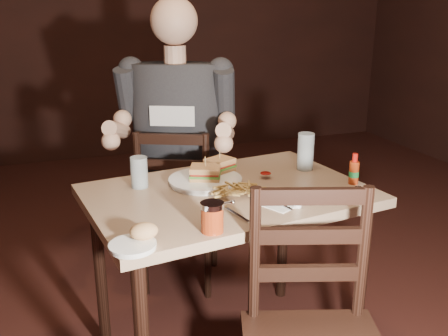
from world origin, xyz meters
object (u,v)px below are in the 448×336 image
object	(u,v)px
dinner_plate	(205,181)
syrup_dispenser	(212,217)
diner	(175,108)
hot_sauce	(354,169)
main_table	(228,212)
glass_left	(139,172)
side_plate	(133,247)
chair_far	(180,205)
glass_right	(306,152)

from	to	relation	value
dinner_plate	syrup_dispenser	distance (m)	0.46
dinner_plate	diner	bearing A→B (deg)	89.15
dinner_plate	hot_sauce	world-z (taller)	hot_sauce
main_table	syrup_dispenser	size ratio (longest dim) A/B	11.50
glass_left	side_plate	xyz separation A→B (m)	(-0.12, -0.53, -0.06)
chair_far	glass_left	xyz separation A→B (m)	(-0.29, -0.52, 0.39)
dinner_plate	syrup_dispenser	world-z (taller)	syrup_dispenser
glass_right	glass_left	bearing A→B (deg)	178.63
syrup_dispenser	side_plate	size ratio (longest dim) A/B	0.72
chair_far	syrup_dispenser	xyz separation A→B (m)	(-0.15, -1.01, 0.37)
glass_left	side_plate	world-z (taller)	glass_left
dinner_plate	glass_right	world-z (taller)	glass_right
dinner_plate	side_plate	xyz separation A→B (m)	(-0.38, -0.48, -0.00)
glass_right	syrup_dispenser	size ratio (longest dim) A/B	1.63
chair_far	syrup_dispenser	size ratio (longest dim) A/B	8.80
diner	dinner_plate	distance (m)	0.56
chair_far	glass_left	distance (m)	0.71
chair_far	hot_sauce	size ratio (longest dim) A/B	6.89
chair_far	dinner_plate	bearing A→B (deg)	111.16
glass_right	hot_sauce	distance (m)	0.25
hot_sauce	side_plate	world-z (taller)	hot_sauce
dinner_plate	glass_left	distance (m)	0.27
glass_left	syrup_dispenser	distance (m)	0.52
hot_sauce	syrup_dispenser	size ratio (longest dim) A/B	1.28
hot_sauce	glass_right	bearing A→B (deg)	112.63
glass_left	glass_right	xyz separation A→B (m)	(0.74, -0.02, 0.02)
main_table	diner	bearing A→B (deg)	94.68
diner	glass_right	xyz separation A→B (m)	(0.47, -0.49, -0.14)
diner	syrup_dispenser	xyz separation A→B (m)	(-0.12, -0.96, -0.17)
diner	dinner_plate	xyz separation A→B (m)	(-0.01, -0.52, -0.21)
glass_right	hot_sauce	bearing A→B (deg)	-67.37
diner	syrup_dispenser	size ratio (longest dim) A/B	10.37
main_table	dinner_plate	distance (m)	0.16
diner	dinner_plate	size ratio (longest dim) A/B	3.58
glass_right	side_plate	bearing A→B (deg)	-149.29
main_table	syrup_dispenser	world-z (taller)	syrup_dispenser
main_table	diner	xyz separation A→B (m)	(-0.05, 0.63, 0.31)
chair_far	diner	size ratio (longest dim) A/B	0.85
diner	side_plate	size ratio (longest dim) A/B	7.46
chair_far	side_plate	size ratio (longest dim) A/B	6.33
dinner_plate	hot_sauce	distance (m)	0.61
glass_left	main_table	bearing A→B (deg)	-26.44
main_table	chair_far	distance (m)	0.72
main_table	glass_left	distance (m)	0.39
main_table	chair_far	world-z (taller)	chair_far
chair_far	side_plate	xyz separation A→B (m)	(-0.41, -1.05, 0.33)
glass_right	hot_sauce	world-z (taller)	glass_right
diner	glass_left	size ratio (longest dim) A/B	8.36
syrup_dispenser	glass_left	bearing A→B (deg)	98.81
chair_far	syrup_dispenser	distance (m)	1.09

